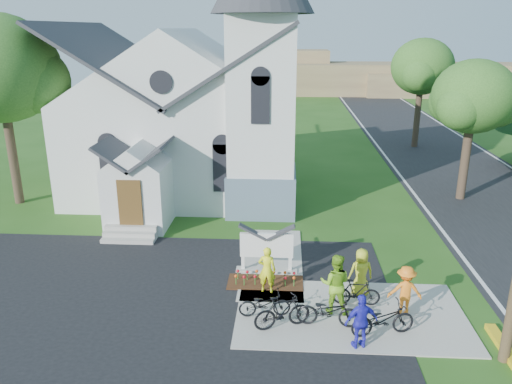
# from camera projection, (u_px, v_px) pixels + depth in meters

# --- Properties ---
(ground) EXTENTS (120.00, 120.00, 0.00)m
(ground) POSITION_uv_depth(u_px,v_px,m) (302.00, 322.00, 14.99)
(ground) COLOR #265016
(ground) RESTS_ON ground
(parking_lot) EXTENTS (20.00, 16.00, 0.02)m
(parking_lot) POSITION_uv_depth(u_px,v_px,m) (45.00, 354.00, 13.49)
(parking_lot) COLOR black
(parking_lot) RESTS_ON ground
(road) EXTENTS (8.00, 90.00, 0.02)m
(road) POSITION_uv_depth(u_px,v_px,m) (469.00, 182.00, 28.63)
(road) COLOR black
(road) RESTS_ON ground
(sidewalk) EXTENTS (7.00, 4.00, 0.05)m
(sidewalk) POSITION_uv_depth(u_px,v_px,m) (350.00, 314.00, 15.37)
(sidewalk) COLOR #A6A296
(sidewalk) RESTS_ON ground
(church) EXTENTS (12.35, 12.00, 13.00)m
(church) POSITION_uv_depth(u_px,v_px,m) (191.00, 93.00, 25.51)
(church) COLOR silver
(church) RESTS_ON ground
(church_sign) EXTENTS (2.20, 0.40, 1.70)m
(church_sign) POSITION_uv_depth(u_px,v_px,m) (267.00, 246.00, 17.77)
(church_sign) COLOR #A6A296
(church_sign) RESTS_ON ground
(flower_bed) EXTENTS (2.60, 1.10, 0.07)m
(flower_bed) POSITION_uv_depth(u_px,v_px,m) (265.00, 283.00, 17.23)
(flower_bed) COLOR #341B0E
(flower_bed) RESTS_ON ground
(tree_road_near) EXTENTS (4.00, 4.00, 7.05)m
(tree_road_near) POSITION_uv_depth(u_px,v_px,m) (474.00, 97.00, 24.25)
(tree_road_near) COLOR #34281C
(tree_road_near) RESTS_ON ground
(tree_road_mid) EXTENTS (4.40, 4.40, 7.80)m
(tree_road_mid) POSITION_uv_depth(u_px,v_px,m) (422.00, 67.00, 35.42)
(tree_road_mid) COLOR #34281C
(tree_road_mid) RESTS_ON ground
(distant_hills) EXTENTS (61.00, 10.00, 5.60)m
(distant_hills) POSITION_uv_depth(u_px,v_px,m) (316.00, 77.00, 67.53)
(distant_hills) COLOR brown
(distant_hills) RESTS_ON ground
(cyclist_0) EXTENTS (0.63, 0.45, 1.61)m
(cyclist_0) POSITION_uv_depth(u_px,v_px,m) (267.00, 270.00, 16.38)
(cyclist_0) COLOR yellow
(cyclist_0) RESTS_ON sidewalk
(bike_0) EXTENTS (1.63, 0.74, 0.83)m
(bike_0) POSITION_uv_depth(u_px,v_px,m) (265.00, 304.00, 15.09)
(bike_0) COLOR black
(bike_0) RESTS_ON sidewalk
(cyclist_1) EXTENTS (1.03, 0.86, 1.91)m
(cyclist_1) POSITION_uv_depth(u_px,v_px,m) (335.00, 284.00, 15.17)
(cyclist_1) COLOR #77B221
(cyclist_1) RESTS_ON sidewalk
(bike_1) EXTENTS (1.79, 1.07, 1.04)m
(bike_1) POSITION_uv_depth(u_px,v_px,m) (282.00, 312.00, 14.47)
(bike_1) COLOR black
(bike_1) RESTS_ON sidewalk
(cyclist_2) EXTENTS (1.01, 0.65, 1.60)m
(cyclist_2) POSITION_uv_depth(u_px,v_px,m) (361.00, 321.00, 13.49)
(cyclist_2) COLOR #2B28CB
(cyclist_2) RESTS_ON sidewalk
(bike_2) EXTENTS (1.90, 0.79, 0.98)m
(bike_2) POSITION_uv_depth(u_px,v_px,m) (328.00, 311.00, 14.57)
(bike_2) COLOR black
(bike_2) RESTS_ON sidewalk
(cyclist_3) EXTENTS (1.05, 0.63, 1.58)m
(cyclist_3) POSITION_uv_depth(u_px,v_px,m) (405.00, 290.00, 15.10)
(cyclist_3) COLOR orange
(cyclist_3) RESTS_ON sidewalk
(bike_3) EXTENTS (1.50, 0.47, 0.90)m
(bike_3) POSITION_uv_depth(u_px,v_px,m) (357.00, 292.00, 15.68)
(bike_3) COLOR black
(bike_3) RESTS_ON sidewalk
(cyclist_4) EXTENTS (0.86, 0.62, 1.62)m
(cyclist_4) POSITION_uv_depth(u_px,v_px,m) (361.00, 272.00, 16.19)
(cyclist_4) COLOR gold
(cyclist_4) RESTS_ON sidewalk
(bike_4) EXTENTS (2.00, 1.11, 0.99)m
(bike_4) POSITION_uv_depth(u_px,v_px,m) (383.00, 319.00, 14.14)
(bike_4) COLOR black
(bike_4) RESTS_ON sidewalk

